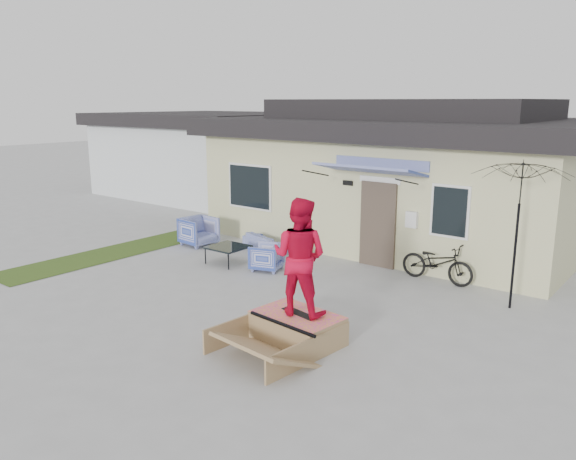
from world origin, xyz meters
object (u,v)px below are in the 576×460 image
Objects in this scene: patio_umbrella at (518,222)px; armchair_right at (266,256)px; skateboard at (299,313)px; skate_ramp at (297,328)px; loveseat at (266,240)px; coffee_table at (228,255)px; skater at (299,255)px; bicycle at (437,258)px; armchair_left at (199,230)px.

armchair_right is at bearing -169.22° from patio_umbrella.
patio_umbrella reaches higher than skateboard.
patio_umbrella is 1.15× the size of skate_ramp.
patio_umbrella is (5.45, 1.04, 1.39)m from armchair_right.
armchair_right is 5.72m from patio_umbrella.
coffee_table is at bearing 109.07° from loveseat.
armchair_right is at bearing 143.34° from skate_ramp.
patio_umbrella is 1.11× the size of skater.
loveseat is 6.05m from skate_ramp.
bicycle is (3.61, 1.70, 0.19)m from armchair_right.
armchair_right is 0.98× the size of skateboard.
skate_ramp is 1.28m from skater.
armchair_left is 0.41× the size of patio_umbrella.
bicycle reaches higher than coffee_table.
armchair_left reaches higher than loveseat.
skater is at bearing 90.00° from skate_ramp.
skater is at bearing 151.97° from loveseat.
loveseat is 0.88× the size of bicycle.
bicycle is 0.86× the size of skater.
armchair_right is at bearing -96.71° from armchair_left.
skater is at bearing 0.00° from skateboard.
coffee_table is 1.23× the size of skateboard.
skate_ramp is at bearing -121.24° from patio_umbrella.
bicycle reaches higher than armchair_right.
armchair_left is at bearing 161.74° from skateboard.
armchair_left reaches higher than skate_ramp.
bicycle reaches higher than loveseat.
skate_ramp is (3.10, -2.83, -0.12)m from armchair_right.
patio_umbrella is 3.00× the size of skateboard.
armchair_right is 0.36× the size of skater.
skateboard is at bearing -121.50° from patio_umbrella.
patio_umbrella reaches higher than coffee_table.
coffee_table is 6.86m from patio_umbrella.
armchair_right is 0.37× the size of skate_ramp.
skater is (-0.50, -4.49, 0.97)m from bicycle.
bicycle is 2.30m from patio_umbrella.
bicycle is at bearing 94.41° from skateboard.
bicycle is 4.57m from skate_ramp.
bicycle is at bearing 160.10° from patio_umbrella.
coffee_table is 5.01m from skate_ramp.
skateboard is (-2.34, -3.82, -1.25)m from patio_umbrella.
armchair_left is 7.06m from skateboard.
coffee_table is at bearing 112.81° from bicycle.
coffee_table is 0.41× the size of patio_umbrella.
armchair_right reaches higher than coffee_table.
bicycle is 4.62m from skater.
skater is (3.10, -2.79, 1.16)m from armchair_right.
coffee_table is (-1.14, -0.16, -0.14)m from armchair_right.
skater reaches higher than skateboard.
skateboard is at bearing 90.00° from skate_ramp.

